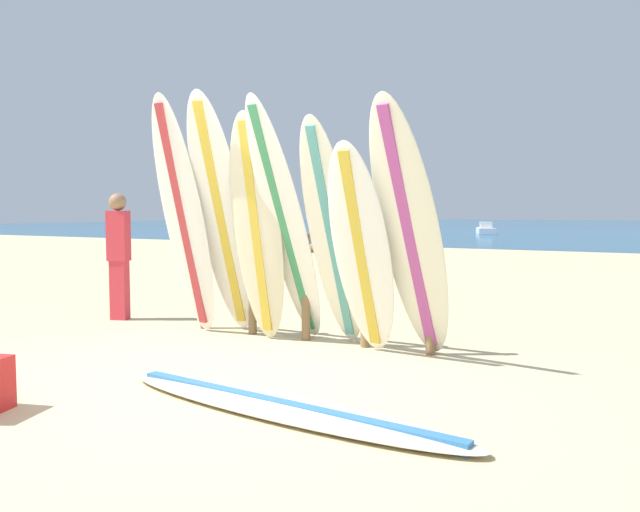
# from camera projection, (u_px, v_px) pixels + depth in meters

# --- Properties ---
(ground_plane) EXTENTS (120.00, 120.00, 0.00)m
(ground_plane) POSITION_uv_depth(u_px,v_px,m) (223.00, 375.00, 5.03)
(ground_plane) COLOR #D3BC8C
(ocean_water) EXTENTS (120.00, 80.00, 0.01)m
(ocean_water) POSITION_uv_depth(u_px,v_px,m) (623.00, 226.00, 55.64)
(ocean_water) COLOR #1E5984
(ocean_water) RESTS_ON ground
(surfboard_rack) EXTENTS (2.78, 0.09, 1.10)m
(surfboard_rack) POSITION_uv_depth(u_px,v_px,m) (306.00, 276.00, 6.35)
(surfboard_rack) COLOR olive
(surfboard_rack) RESTS_ON ground
(surfboard_leaning_far_left) EXTENTS (0.57, 0.76, 2.52)m
(surfboard_leaning_far_left) POSITION_uv_depth(u_px,v_px,m) (184.00, 218.00, 6.53)
(surfboard_leaning_far_left) COLOR white
(surfboard_leaning_far_left) RESTS_ON ground
(surfboard_leaning_left) EXTENTS (0.72, 1.13, 2.51)m
(surfboard_leaning_left) POSITION_uv_depth(u_px,v_px,m) (222.00, 218.00, 6.46)
(surfboard_leaning_left) COLOR white
(surfboard_leaning_left) RESTS_ON ground
(surfboard_leaning_center_left) EXTENTS (0.57, 0.58, 2.30)m
(surfboard_leaning_center_left) POSITION_uv_depth(u_px,v_px,m) (257.00, 229.00, 6.19)
(surfboard_leaning_center_left) COLOR beige
(surfboard_leaning_center_left) RESTS_ON ground
(surfboard_leaning_center) EXTENTS (0.56, 1.13, 2.41)m
(surfboard_leaning_center) POSITION_uv_depth(u_px,v_px,m) (285.00, 224.00, 6.06)
(surfboard_leaning_center) COLOR white
(surfboard_leaning_center) RESTS_ON ground
(surfboard_leaning_center_right) EXTENTS (0.52, 1.04, 2.18)m
(surfboard_leaning_center_right) POSITION_uv_depth(u_px,v_px,m) (333.00, 237.00, 5.84)
(surfboard_leaning_center_right) COLOR white
(surfboard_leaning_center_right) RESTS_ON ground
(surfboard_leaning_right) EXTENTS (0.57, 0.81, 1.94)m
(surfboard_leaning_right) POSITION_uv_depth(u_px,v_px,m) (362.00, 252.00, 5.56)
(surfboard_leaning_right) COLOR white
(surfboard_leaning_right) RESTS_ON ground
(surfboard_leaning_far_right) EXTENTS (0.72, 1.12, 2.29)m
(surfboard_leaning_far_right) POSITION_uv_depth(u_px,v_px,m) (410.00, 233.00, 5.33)
(surfboard_leaning_far_right) COLOR silver
(surfboard_leaning_far_right) RESTS_ON ground
(surfboard_lying_on_sand) EXTENTS (2.87, 0.78, 0.08)m
(surfboard_lying_on_sand) POSITION_uv_depth(u_px,v_px,m) (282.00, 407.00, 4.10)
(surfboard_lying_on_sand) COLOR beige
(surfboard_lying_on_sand) RESTS_ON ground
(beachgoer_standing) EXTENTS (0.28, 0.22, 1.55)m
(beachgoer_standing) POSITION_uv_depth(u_px,v_px,m) (119.00, 250.00, 7.56)
(beachgoer_standing) COLOR #D8333F
(beachgoer_standing) RESTS_ON ground
(small_boat_offshore) EXTENTS (1.76, 2.84, 0.71)m
(small_boat_offshore) POSITION_uv_depth(u_px,v_px,m) (486.00, 230.00, 36.73)
(small_boat_offshore) COLOR silver
(small_boat_offshore) RESTS_ON ocean_water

